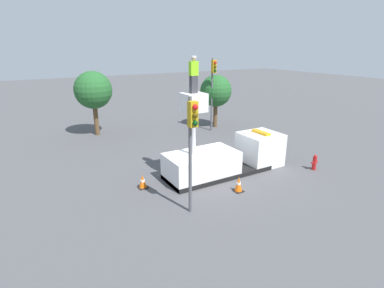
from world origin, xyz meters
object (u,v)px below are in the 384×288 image
(traffic_light_pole, at_px, (192,134))
(traffic_cone_rear, at_px, (143,182))
(worker, at_px, (194,75))
(tree_right_bg, at_px, (93,90))
(traffic_light_across, at_px, (213,81))
(bucket_truck, at_px, (226,158))
(traffic_cone_curbside, at_px, (239,184))
(tree_left_bg, at_px, (216,91))
(fire_hydrant, at_px, (314,162))

(traffic_light_pole, relative_size, traffic_cone_rear, 7.18)
(worker, height_order, tree_right_bg, worker)
(worker, relative_size, traffic_light_across, 0.30)
(traffic_light_pole, xyz_separation_m, traffic_light_across, (8.03, 10.45, 0.63))
(bucket_truck, distance_m, worker, 5.07)
(tree_right_bg, bearing_deg, worker, -78.24)
(traffic_light_across, bearing_deg, traffic_cone_rear, -141.51)
(traffic_cone_rear, bearing_deg, bucket_truck, -6.12)
(traffic_cone_curbside, bearing_deg, tree_left_bg, 60.99)
(worker, bearing_deg, fire_hydrant, -18.79)
(traffic_light_across, bearing_deg, tree_right_bg, 157.36)
(worker, bearing_deg, traffic_cone_curbside, -60.53)
(traffic_cone_curbside, bearing_deg, bucket_truck, 69.71)
(fire_hydrant, relative_size, tree_right_bg, 0.18)
(traffic_light_across, height_order, traffic_cone_curbside, traffic_light_across)
(tree_left_bg, distance_m, tree_right_bg, 9.96)
(traffic_cone_rear, distance_m, tree_left_bg, 13.06)
(bucket_truck, distance_m, traffic_light_pole, 5.42)
(traffic_light_across, xyz_separation_m, traffic_cone_curbside, (-5.05, -9.87, -3.79))
(worker, xyz_separation_m, fire_hydrant, (6.72, -2.29, -5.06))
(traffic_cone_rear, xyz_separation_m, tree_right_bg, (0.32, 10.74, 3.21))
(bucket_truck, bearing_deg, tree_left_bg, 58.92)
(traffic_light_across, bearing_deg, fire_hydrant, -87.59)
(worker, xyz_separation_m, tree_right_bg, (-2.34, 11.25, -1.96))
(traffic_light_across, bearing_deg, worker, -129.54)
(traffic_cone_curbside, xyz_separation_m, tree_left_bg, (5.98, 10.78, 2.76))
(traffic_light_pole, xyz_separation_m, tree_right_bg, (-0.62, 14.06, 0.02))
(traffic_cone_curbside, bearing_deg, traffic_light_pole, -168.93)
(traffic_cone_rear, height_order, traffic_cone_curbside, traffic_cone_curbside)
(fire_hydrant, xyz_separation_m, traffic_cone_curbside, (-5.47, 0.06, -0.08))
(worker, bearing_deg, tree_left_bg, 49.76)
(traffic_light_pole, relative_size, tree_right_bg, 0.99)
(traffic_cone_rear, bearing_deg, fire_hydrant, -16.59)
(traffic_cone_rear, bearing_deg, tree_left_bg, 39.09)
(tree_left_bg, bearing_deg, traffic_cone_curbside, -119.01)
(worker, distance_m, fire_hydrant, 8.72)
(bucket_truck, relative_size, traffic_light_across, 1.21)
(traffic_cone_curbside, bearing_deg, traffic_cone_rear, 145.10)
(worker, height_order, traffic_cone_rear, worker)
(bucket_truck, distance_m, tree_left_bg, 10.23)
(fire_hydrant, bearing_deg, traffic_light_across, 92.41)
(traffic_cone_curbside, height_order, tree_left_bg, tree_left_bg)
(traffic_light_pole, height_order, tree_left_bg, traffic_light_pole)
(traffic_light_pole, bearing_deg, worker, 58.48)
(worker, height_order, tree_left_bg, worker)
(bucket_truck, bearing_deg, traffic_cone_curbside, -110.29)
(worker, distance_m, traffic_cone_curbside, 5.74)
(traffic_light_across, distance_m, tree_left_bg, 1.66)
(traffic_light_pole, relative_size, traffic_cone_curbside, 6.45)
(traffic_cone_curbside, relative_size, tree_left_bg, 0.17)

